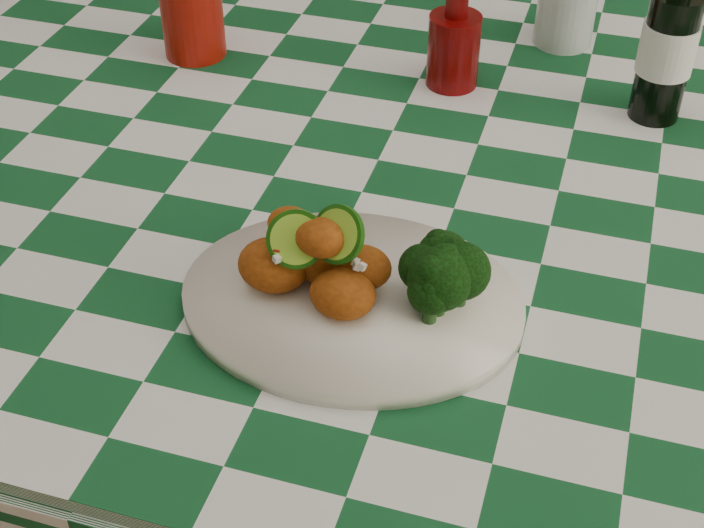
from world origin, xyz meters
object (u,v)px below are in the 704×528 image
(red_tumbler, at_px, (191,4))
(wooden_chair_left, at_px, (321,65))
(fried_chicken_pile, at_px, (324,255))
(beer_bottle, at_px, (672,30))
(mason_jar, at_px, (567,3))
(plate, at_px, (352,301))
(ketchup_bottle, at_px, (455,34))
(dining_table, at_px, (445,410))

(red_tumbler, height_order, wooden_chair_left, wooden_chair_left)
(fried_chicken_pile, xyz_separation_m, red_tumbler, (-0.32, 0.42, 0.01))
(red_tumbler, xyz_separation_m, beer_bottle, (0.59, 0.02, 0.04))
(fried_chicken_pile, relative_size, beer_bottle, 0.57)
(mason_jar, bearing_deg, wooden_chair_left, 140.52)
(fried_chicken_pile, distance_m, mason_jar, 0.61)
(plate, xyz_separation_m, wooden_chair_left, (-0.37, 0.99, -0.33))
(mason_jar, relative_size, wooden_chair_left, 0.12)
(fried_chicken_pile, xyz_separation_m, mason_jar, (0.14, 0.59, -0.00))
(fried_chicken_pile, height_order, red_tumbler, red_tumbler)
(fried_chicken_pile, xyz_separation_m, wooden_chair_left, (-0.34, 0.99, -0.38))
(plate, relative_size, mason_jar, 2.82)
(mason_jar, bearing_deg, ketchup_bottle, -127.93)
(ketchup_bottle, bearing_deg, beer_bottle, -0.92)
(mason_jar, bearing_deg, fried_chicken_pile, -103.59)
(dining_table, xyz_separation_m, beer_bottle, (0.19, 0.19, 0.51))
(wooden_chair_left, bearing_deg, red_tumbler, -100.65)
(red_tumbler, bearing_deg, beer_bottle, 1.62)
(dining_table, height_order, beer_bottle, beer_bottle)
(ketchup_bottle, height_order, beer_bottle, beer_bottle)
(wooden_chair_left, bearing_deg, plate, -82.44)
(red_tumbler, xyz_separation_m, ketchup_bottle, (0.34, 0.02, -0.00))
(dining_table, bearing_deg, beer_bottle, 45.01)
(plate, relative_size, red_tumbler, 2.28)
(plate, relative_size, wooden_chair_left, 0.35)
(beer_bottle, bearing_deg, wooden_chair_left, 137.89)
(dining_table, relative_size, red_tumbler, 11.74)
(beer_bottle, bearing_deg, red_tumbler, -178.38)
(mason_jar, height_order, beer_bottle, beer_bottle)
(ketchup_bottle, xyz_separation_m, beer_bottle, (0.25, -0.00, 0.04))
(ketchup_bottle, bearing_deg, plate, -89.71)
(red_tumbler, bearing_deg, mason_jar, 20.62)
(plate, xyz_separation_m, ketchup_bottle, (-0.00, 0.44, 0.06))
(wooden_chair_left, bearing_deg, ketchup_bottle, -69.26)
(ketchup_bottle, distance_m, mason_jar, 0.19)
(fried_chicken_pile, distance_m, beer_bottle, 0.52)
(beer_bottle, distance_m, wooden_chair_left, 0.93)
(red_tumbler, xyz_separation_m, wooden_chair_left, (-0.02, 0.57, -0.39))
(red_tumbler, bearing_deg, ketchup_bottle, 3.47)
(dining_table, xyz_separation_m, red_tumbler, (-0.40, 0.17, 0.46))
(dining_table, bearing_deg, mason_jar, 80.38)
(fried_chicken_pile, bearing_deg, plate, -0.00)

